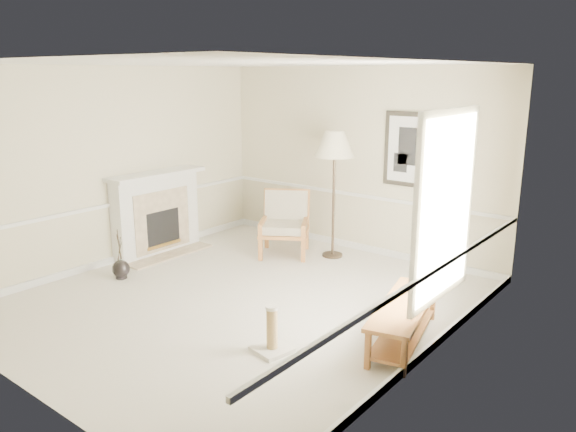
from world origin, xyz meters
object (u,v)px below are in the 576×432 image
object	(u,v)px
floor_vase	(121,269)
scratching_post	(272,337)
bench	(404,316)
armchair	(285,220)
floor_lamp	(335,147)

from	to	relation	value
floor_vase	scratching_post	distance (m)	3.04
bench	scratching_post	distance (m)	1.41
armchair	floor_lamp	xyz separation A→B (m)	(0.70, 0.31, 1.18)
armchair	scratching_post	bearing A→B (deg)	-85.65
floor_vase	scratching_post	xyz separation A→B (m)	(3.03, -0.32, 0.03)
floor_vase	armchair	bearing A→B (deg)	65.60
floor_lamp	bench	xyz separation A→B (m)	(2.22, -1.94, -1.42)
floor_vase	armchair	xyz separation A→B (m)	(1.06, 2.34, 0.40)
armchair	scratching_post	xyz separation A→B (m)	(1.96, -2.66, -0.37)
armchair	floor_vase	bearing A→B (deg)	-146.47
floor_vase	floor_lamp	size ratio (longest dim) A/B	0.37
bench	scratching_post	size ratio (longest dim) A/B	3.17
armchair	bench	world-z (taller)	armchair
floor_lamp	armchair	bearing A→B (deg)	-155.79
armchair	floor_lamp	world-z (taller)	floor_lamp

